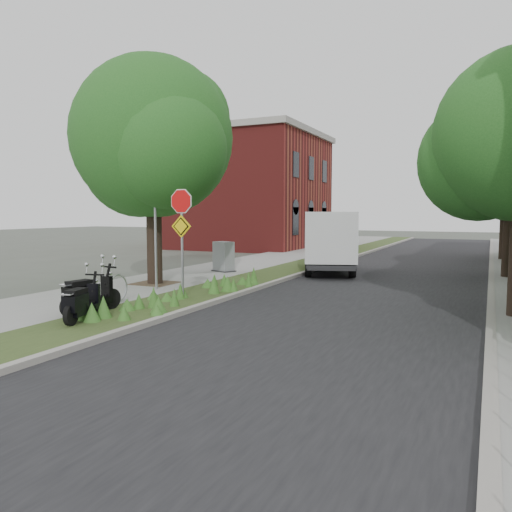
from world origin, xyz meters
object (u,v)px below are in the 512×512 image
(scooter_far, at_px, (80,305))
(box_truck, at_px, (329,239))
(scooter_near, at_px, (85,297))
(utility_cabinet, at_px, (224,257))
(sign_assembly, at_px, (182,221))

(scooter_far, relative_size, box_truck, 0.30)
(scooter_near, height_order, utility_cabinet, utility_cabinet)
(utility_cabinet, bearing_deg, box_truck, 28.86)
(scooter_near, height_order, box_truck, box_truck)
(box_truck, bearing_deg, scooter_far, -100.06)
(sign_assembly, relative_size, scooter_near, 1.84)
(sign_assembly, bearing_deg, scooter_far, -96.69)
(sign_assembly, bearing_deg, box_truck, 78.57)
(sign_assembly, distance_m, box_truck, 8.67)
(scooter_near, relative_size, box_truck, 0.34)
(scooter_near, height_order, scooter_far, scooter_near)
(sign_assembly, relative_size, box_truck, 0.62)
(box_truck, xyz_separation_m, utility_cabinet, (-3.88, -2.14, -0.73))
(sign_assembly, height_order, scooter_far, sign_assembly)
(sign_assembly, distance_m, scooter_far, 3.94)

